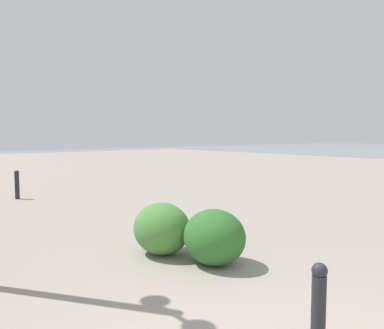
{
  "coord_description": "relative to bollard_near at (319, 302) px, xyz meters",
  "views": [
    {
      "loc": [
        -1.08,
        1.95,
        1.75
      ],
      "look_at": [
        8.12,
        -5.77,
        0.79
      ],
      "focal_mm": 35.13,
      "sensor_mm": 36.0,
      "label": 1
    }
  ],
  "objects": [
    {
      "name": "bollard_near",
      "position": [
        0.0,
        0.0,
        0.0
      ],
      "size": [
        0.13,
        0.13,
        0.7
      ],
      "color": "#232328",
      "rests_on": "ground"
    },
    {
      "name": "bollard_mid",
      "position": [
        9.2,
        -0.14,
        0.04
      ],
      "size": [
        0.13,
        0.13,
        0.79
      ],
      "color": "#232328",
      "rests_on": "ground"
    },
    {
      "name": "shrub_low",
      "position": [
        2.8,
        -0.41,
        0.01
      ],
      "size": [
        0.89,
        0.8,
        0.76
      ],
      "color": "#477F38",
      "rests_on": "ground"
    },
    {
      "name": "shrub_round",
      "position": [
        1.98,
        -0.69,
        0.01
      ],
      "size": [
        0.88,
        0.8,
        0.75
      ],
      "color": "#2D6628",
      "rests_on": "ground"
    }
  ]
}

